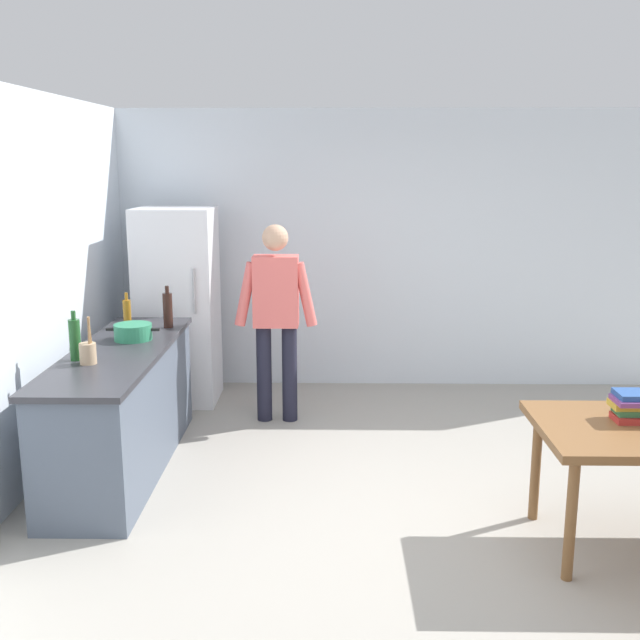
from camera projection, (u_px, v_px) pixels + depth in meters
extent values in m
plane|color=#9E998E|center=(407.00, 521.00, 4.69)|extent=(14.00, 14.00, 0.00)
cube|color=silver|center=(381.00, 250.00, 7.33)|extent=(6.40, 0.12, 2.70)
cube|color=#4C5666|center=(122.00, 412.00, 5.41)|extent=(0.60, 2.12, 0.86)
cube|color=#2D2D33|center=(119.00, 352.00, 5.32)|extent=(0.64, 2.20, 0.04)
cube|color=white|center=(178.00, 306.00, 6.87)|extent=(0.70, 0.64, 1.80)
cylinder|color=#B2B2B7|center=(194.00, 291.00, 6.50)|extent=(0.02, 0.02, 0.40)
cylinder|color=#1E1E2D|center=(264.00, 373.00, 6.42)|extent=(0.13, 0.13, 0.84)
cylinder|color=#1E1E2D|center=(290.00, 373.00, 6.42)|extent=(0.13, 0.13, 0.84)
cube|color=#E56660|center=(276.00, 291.00, 6.27)|extent=(0.38, 0.22, 0.60)
sphere|color=tan|center=(275.00, 238.00, 6.17)|extent=(0.22, 0.22, 0.22)
cylinder|color=#E56660|center=(246.00, 294.00, 6.24)|extent=(0.20, 0.09, 0.55)
cylinder|color=#E56660|center=(305.00, 294.00, 6.23)|extent=(0.20, 0.09, 0.55)
cylinder|color=brown|center=(571.00, 520.00, 3.97)|extent=(0.06, 0.06, 0.70)
cylinder|color=brown|center=(536.00, 466.00, 4.65)|extent=(0.06, 0.06, 0.70)
cylinder|color=#2D845B|center=(133.00, 332.00, 5.58)|extent=(0.28, 0.28, 0.12)
cube|color=black|center=(110.00, 329.00, 5.58)|extent=(0.06, 0.03, 0.02)
cube|color=black|center=(155.00, 329.00, 5.58)|extent=(0.06, 0.03, 0.02)
cylinder|color=tan|center=(88.00, 354.00, 4.92)|extent=(0.11, 0.11, 0.14)
cylinder|color=olive|center=(90.00, 333.00, 4.90)|extent=(0.02, 0.05, 0.22)
cylinder|color=olive|center=(89.00, 333.00, 4.89)|extent=(0.02, 0.04, 0.22)
cylinder|color=#996619|center=(127.00, 314.00, 6.00)|extent=(0.06, 0.06, 0.22)
cylinder|color=#996619|center=(126.00, 296.00, 5.97)|extent=(0.03, 0.03, 0.06)
cylinder|color=black|center=(168.00, 310.00, 5.97)|extent=(0.08, 0.08, 0.28)
cylinder|color=black|center=(167.00, 290.00, 5.94)|extent=(0.03, 0.03, 0.06)
cylinder|color=#1E5123|center=(75.00, 340.00, 5.00)|extent=(0.08, 0.08, 0.28)
cylinder|color=#1E5123|center=(73.00, 315.00, 4.96)|extent=(0.03, 0.03, 0.06)
cube|color=#B22D28|center=(634.00, 418.00, 4.29)|extent=(0.23, 0.15, 0.04)
cube|color=#387A47|center=(634.00, 411.00, 4.30)|extent=(0.22, 0.14, 0.03)
cube|color=gold|center=(632.00, 405.00, 4.30)|extent=(0.24, 0.15, 0.04)
cube|color=#753D7F|center=(638.00, 401.00, 4.27)|extent=(0.27, 0.19, 0.03)
cube|color=#284C8E|center=(635.00, 395.00, 4.29)|extent=(0.21, 0.18, 0.03)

